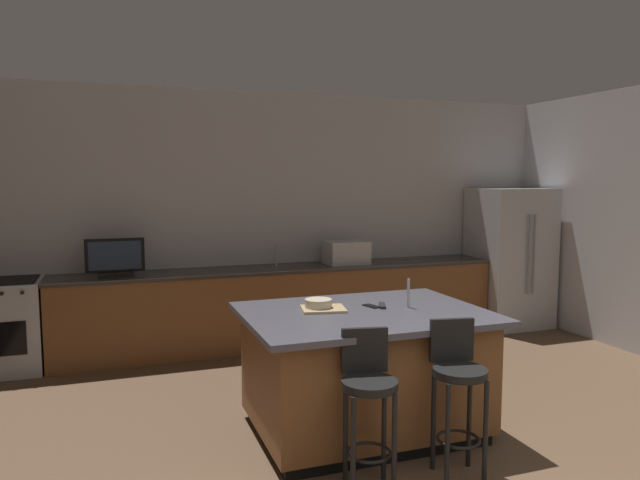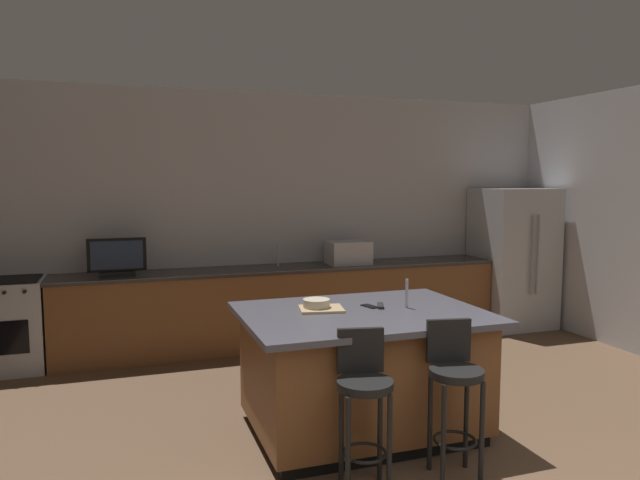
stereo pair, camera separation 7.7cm
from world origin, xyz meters
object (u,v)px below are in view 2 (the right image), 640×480
Objects in this scene: tv_monitor at (117,259)px; bar_stool_left at (364,396)px; kitchen_island at (362,370)px; microwave at (348,252)px; tv_remote at (381,306)px; refrigerator at (513,258)px; fruit_bowl at (316,304)px; cutting_board at (321,309)px; cell_phone at (370,306)px; range_oven at (3,326)px; bar_stool_right at (454,385)px.

bar_stool_left is at bearing -65.72° from tv_monitor.
kitchen_island is 3.68× the size of microwave.
kitchen_island is at bearing -133.11° from tv_remote.
refrigerator is 3.64m from tv_remote.
tv_monitor reaches higher than fruit_bowl.
kitchen_island is at bearing -25.99° from cutting_board.
fruit_bowl is at bearing -166.41° from tv_remote.
microwave reaches higher than tv_remote.
cell_phone is at bearing -107.57° from microwave.
tv_remote is (0.19, 0.09, 0.46)m from kitchen_island.
kitchen_island is 3.07× the size of tv_monitor.
bar_stool_right reaches higher than range_oven.
tv_monitor reaches higher than range_oven.
tv_monitor is 2.89m from cell_phone.
fruit_bowl is (0.00, 0.92, 0.37)m from bar_stool_left.
tv_remote is 0.53× the size of cutting_board.
refrigerator reaches higher than cell_phone.
fruit_bowl reaches higher than range_oven.
cutting_board is (0.03, -0.03, -0.03)m from fruit_bowl.
fruit_bowl reaches higher than cell_phone.
bar_stool_left reaches higher than cell_phone.
tv_remote is at bearing -40.00° from cell_phone.
kitchen_island is at bearing 79.55° from bar_stool_left.
range_oven is 1.91× the size of microwave.
cutting_board is (-0.39, 0.01, 0.01)m from cell_phone.
microwave is at bearing 91.00° from bar_stool_right.
tv_remote is at bearing 24.90° from kitchen_island.
cutting_board reaches higher than range_oven.
cell_phone is at bearing -143.27° from refrigerator.
refrigerator reaches higher than tv_remote.
microwave is at bearing 0.02° from range_oven.
range_oven is 6.11× the size of cell_phone.
bar_stool_right is at bearing -57.52° from tv_monitor.
tv_monitor is at bearing 114.14° from cell_phone.
tv_remote reaches higher than kitchen_island.
fruit_bowl is at bearing 132.73° from bar_stool_right.
bar_stool_right is 4.94× the size of fruit_bowl.
refrigerator is at bearing 37.18° from kitchen_island.
bar_stool_right is 3.10× the size of cutting_board.
bar_stool_right is 6.59× the size of cell_phone.
kitchen_island is 3.69m from range_oven.
fruit_bowl is at bearing 159.75° from cell_phone.
cell_phone is at bearing 47.22° from kitchen_island.
microwave is at bearing 63.14° from fruit_bowl.
cutting_board is at bearing -163.75° from tv_remote.
tv_monitor is 3.45m from bar_stool_left.
cell_phone is (0.42, 0.88, 0.34)m from bar_stool_left.
tv_remote is (0.07, -0.03, 0.01)m from cell_phone.
tv_remote reaches higher than cell_phone.
tv_monitor reaches higher than microwave.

